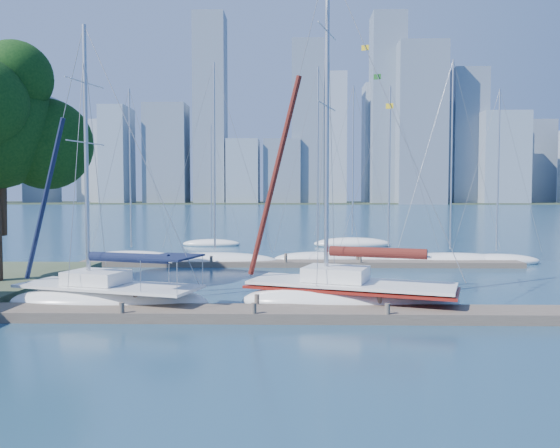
{
  "coord_description": "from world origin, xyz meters",
  "views": [
    {
      "loc": [
        1.43,
        -21.16,
        4.84
      ],
      "look_at": [
        0.88,
        4.0,
        3.52
      ],
      "focal_mm": 35.0,
      "sensor_mm": 36.0,
      "label": 1
    }
  ],
  "objects": [
    {
      "name": "bg_boat_5",
      "position": [
        15.96,
        17.7,
        0.26
      ],
      "size": [
        6.3,
        2.69,
        12.6
      ],
      "rotation": [
        0.0,
        0.0,
        -0.11
      ],
      "color": "white",
      "rests_on": "ground"
    },
    {
      "name": "bg_boat_1",
      "position": [
        -3.96,
        16.67,
        0.29
      ],
      "size": [
        9.18,
        5.87,
        14.36
      ],
      "rotation": [
        0.0,
        0.0,
        -0.41
      ],
      "color": "white",
      "rests_on": "ground"
    },
    {
      "name": "bg_boat_2",
      "position": [
        3.28,
        18.43,
        0.29
      ],
      "size": [
        6.42,
        2.56,
        14.4
      ],
      "rotation": [
        0.0,
        0.0,
        0.06
      ],
      "color": "white",
      "rests_on": "ground"
    },
    {
      "name": "far_shore",
      "position": [
        0.0,
        320.0,
        0.0
      ],
      "size": [
        800.0,
        100.0,
        1.5
      ],
      "primitive_type": "cube",
      "color": "#38472D",
      "rests_on": "ground"
    },
    {
      "name": "skyline",
      "position": [
        19.89,
        290.15,
        34.48
      ],
      "size": [
        503.58,
        51.31,
        106.44
      ],
      "color": "#7C8DA1",
      "rests_on": "ground"
    },
    {
      "name": "ground",
      "position": [
        0.0,
        0.0,
        0.0
      ],
      "size": [
        700.0,
        700.0,
        0.0
      ],
      "primitive_type": "plane",
      "color": "navy",
      "rests_on": "ground"
    },
    {
      "name": "bg_boat_4",
      "position": [
        12.69,
        17.71,
        0.28
      ],
      "size": [
        8.73,
        4.71,
        14.69
      ],
      "rotation": [
        0.0,
        0.0,
        0.31
      ],
      "color": "white",
      "rests_on": "ground"
    },
    {
      "name": "sailboat_navy",
      "position": [
        -6.44,
        1.87,
        0.96
      ],
      "size": [
        9.05,
        5.14,
        12.68
      ],
      "rotation": [
        0.0,
        0.0,
        -0.29
      ],
      "color": "white",
      "rests_on": "ground"
    },
    {
      "name": "far_dock",
      "position": [
        2.0,
        16.0,
        0.18
      ],
      "size": [
        30.0,
        1.8,
        0.36
      ],
      "primitive_type": "cube",
      "color": "#4D4339",
      "rests_on": "ground"
    },
    {
      "name": "bg_boat_0",
      "position": [
        -10.49,
        18.86,
        0.27
      ],
      "size": [
        7.0,
        3.75,
        12.98
      ],
      "rotation": [
        0.0,
        0.0,
        -0.25
      ],
      "color": "white",
      "rests_on": "ground"
    },
    {
      "name": "bg_boat_3",
      "position": [
        8.53,
        18.93,
        0.28
      ],
      "size": [
        7.45,
        3.8,
        13.13
      ],
      "rotation": [
        0.0,
        0.0,
        -0.2
      ],
      "color": "white",
      "rests_on": "ground"
    },
    {
      "name": "bg_boat_7",
      "position": [
        7.18,
        30.66,
        0.32
      ],
      "size": [
        7.4,
        2.77,
        15.55
      ],
      "rotation": [
        0.0,
        0.0,
        0.04
      ],
      "color": "white",
      "rests_on": "ground"
    },
    {
      "name": "bg_boat_6",
      "position": [
        -6.33,
        31.01,
        0.24
      ],
      "size": [
        5.64,
        2.19,
        11.84
      ],
      "rotation": [
        0.0,
        0.0,
        -0.06
      ],
      "color": "white",
      "rests_on": "ground"
    },
    {
      "name": "near_dock",
      "position": [
        0.0,
        0.0,
        0.2
      ],
      "size": [
        26.0,
        2.0,
        0.4
      ],
      "primitive_type": "cube",
      "color": "#4D4339",
      "rests_on": "ground"
    },
    {
      "name": "sailboat_maroon",
      "position": [
        3.95,
        2.27,
        1.15
      ],
      "size": [
        9.91,
        5.99,
        15.57
      ],
      "rotation": [
        0.0,
        0.0,
        -0.33
      ],
      "color": "white",
      "rests_on": "ground"
    }
  ]
}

